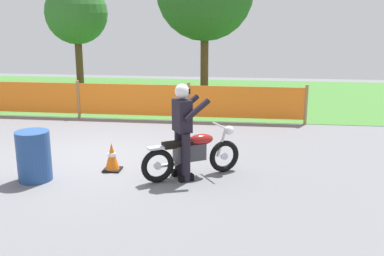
{
  "coord_description": "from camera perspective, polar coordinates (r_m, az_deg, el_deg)",
  "views": [
    {
      "loc": [
        3.14,
        -8.53,
        2.86
      ],
      "look_at": [
        2.17,
        -0.91,
        0.9
      ],
      "focal_mm": 42.57,
      "sensor_mm": 36.0,
      "label": 1
    }
  ],
  "objects": [
    {
      "name": "ground",
      "position": [
        9.53,
        -12.39,
        -3.56
      ],
      "size": [
        24.0,
        24.0,
        0.02
      ],
      "primitive_type": "cube",
      "color": "slate"
    },
    {
      "name": "grass_verge",
      "position": [
        16.33,
        -3.97,
        4.21
      ],
      "size": [
        24.0,
        7.77,
        0.01
      ],
      "primitive_type": "cube",
      "color": "#427A33",
      "rests_on": "ground"
    },
    {
      "name": "barrier_fence",
      "position": [
        12.51,
        -7.44,
        3.51
      ],
      "size": [
        9.32,
        0.08,
        1.05
      ],
      "color": "#997547",
      "rests_on": "ground"
    },
    {
      "name": "tree_leftmost",
      "position": [
        18.43,
        -14.29,
        13.75
      ],
      "size": [
        2.38,
        2.38,
        4.02
      ],
      "color": "brown",
      "rests_on": "ground"
    },
    {
      "name": "motorcycle_lead",
      "position": [
        8.06,
        0.08,
        -3.19
      ],
      "size": [
        1.66,
        1.08,
        0.9
      ],
      "rotation": [
        0.0,
        0.0,
        0.55
      ],
      "color": "black",
      "rests_on": "ground"
    },
    {
      "name": "rider_lead",
      "position": [
        7.86,
        -1.13,
        -0.0
      ],
      "size": [
        0.72,
        0.71,
        1.69
      ],
      "rotation": [
        0.0,
        0.0,
        0.55
      ],
      "color": "black",
      "rests_on": "ground"
    },
    {
      "name": "traffic_cone",
      "position": [
        8.56,
        -10.0,
        -3.59
      ],
      "size": [
        0.32,
        0.32,
        0.53
      ],
      "color": "black",
      "rests_on": "ground"
    },
    {
      "name": "spare_drum",
      "position": [
        8.37,
        -19.2,
        -3.32
      ],
      "size": [
        0.58,
        0.58,
        0.88
      ],
      "primitive_type": "cylinder",
      "color": "navy",
      "rests_on": "ground"
    }
  ]
}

